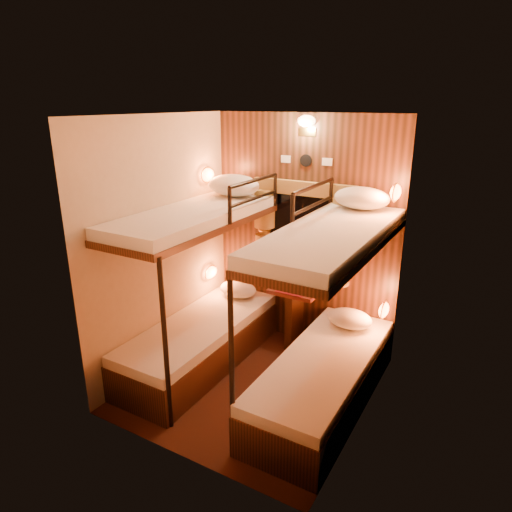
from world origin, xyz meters
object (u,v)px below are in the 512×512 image
Objects in this scene: table at (294,309)px; bottle_left at (297,282)px; bunk_right at (325,346)px; bottle_right at (299,283)px; bunk_left at (200,312)px.

bottle_left is at bearing -38.15° from table.
bunk_right is 7.88× the size of bottle_right.
bottle_right is at bearing -38.48° from table.
bunk_left is 2.90× the size of table.
bottle_right is (0.07, -0.05, 0.34)m from table.
bunk_left and bunk_right have the same top height.
bottle_left is (0.04, -0.03, 0.34)m from table.
table is (0.65, 0.78, -0.14)m from bunk_left.
bottle_left is 0.96× the size of bottle_right.
table is at bearing 50.33° from bunk_left.
bunk_left is at bearing -134.46° from bottle_right.
bunk_left is 1.00× the size of bunk_right.
bottle_left is 0.04m from bottle_right.
bunk_left is 8.19× the size of bottle_left.
table is at bearing 141.85° from bottle_left.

